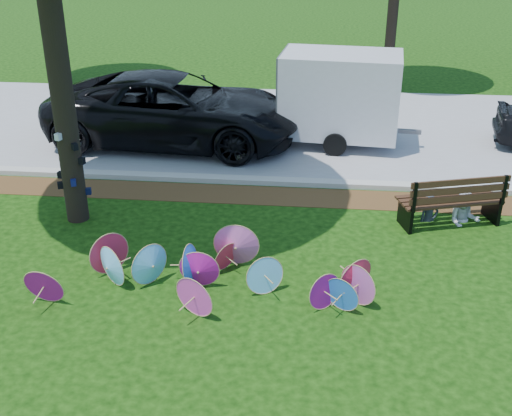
{
  "coord_description": "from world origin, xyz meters",
  "views": [
    {
      "loc": [
        1.54,
        -8.42,
        5.95
      ],
      "look_at": [
        0.5,
        2.0,
        0.9
      ],
      "focal_mm": 45.0,
      "sensor_mm": 36.0,
      "label": 1
    }
  ],
  "objects": [
    {
      "name": "person_right",
      "position": [
        4.6,
        3.63,
        0.66
      ],
      "size": [
        0.67,
        0.53,
        1.33
      ],
      "primitive_type": "imported",
      "rotation": [
        0.0,
        0.0,
        -0.04
      ],
      "color": "silver",
      "rests_on": "ground"
    },
    {
      "name": "parasol_pile",
      "position": [
        -0.11,
        0.65,
        0.36
      ],
      "size": [
        5.72,
        1.96,
        0.84
      ],
      "color": "#BB1491",
      "rests_on": "ground"
    },
    {
      "name": "curb",
      "position": [
        0.0,
        5.2,
        0.06
      ],
      "size": [
        90.0,
        0.3,
        0.12
      ],
      "primitive_type": "cube",
      "color": "#B7B5AD",
      "rests_on": "ground"
    },
    {
      "name": "person_left",
      "position": [
        3.9,
        3.63,
        0.56
      ],
      "size": [
        0.47,
        0.38,
        1.11
      ],
      "primitive_type": "imported",
      "rotation": [
        0.0,
        0.0,
        0.32
      ],
      "color": "#333A46",
      "rests_on": "ground"
    },
    {
      "name": "ground",
      "position": [
        0.0,
        0.0,
        0.0
      ],
      "size": [
        90.0,
        90.0,
        0.0
      ],
      "primitive_type": "plane",
      "color": "black",
      "rests_on": "ground"
    },
    {
      "name": "mulch_strip",
      "position": [
        0.0,
        4.5,
        0.01
      ],
      "size": [
        90.0,
        1.0,
        0.01
      ],
      "primitive_type": "cube",
      "color": "#472D16",
      "rests_on": "ground"
    },
    {
      "name": "street",
      "position": [
        0.0,
        9.35,
        0.01
      ],
      "size": [
        90.0,
        8.0,
        0.01
      ],
      "primitive_type": "cube",
      "color": "gray",
      "rests_on": "ground"
    },
    {
      "name": "park_bench",
      "position": [
        4.25,
        3.58,
        0.55
      ],
      "size": [
        2.24,
        1.36,
        1.1
      ],
      "primitive_type": null,
      "rotation": [
        0.0,
        0.0,
        0.29
      ],
      "color": "black",
      "rests_on": "ground"
    },
    {
      "name": "black_van",
      "position": [
        -2.25,
        7.71,
        0.92
      ],
      "size": [
        6.85,
        3.51,
        1.85
      ],
      "primitive_type": "imported",
      "rotation": [
        0.0,
        0.0,
        1.5
      ],
      "color": "black",
      "rests_on": "ground"
    },
    {
      "name": "cargo_trailer",
      "position": [
        2.11,
        8.12,
        1.36
      ],
      "size": [
        3.2,
        2.21,
        2.72
      ],
      "primitive_type": "cube",
      "rotation": [
        0.0,
        0.0,
        -0.1
      ],
      "color": "silver",
      "rests_on": "ground"
    }
  ]
}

